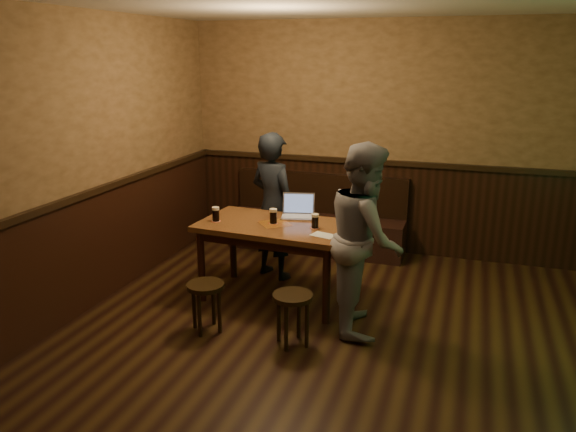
# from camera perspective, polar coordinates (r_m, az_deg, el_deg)

# --- Properties ---
(room) EXTENTS (5.04, 6.04, 2.84)m
(room) POSITION_cam_1_polar(r_m,az_deg,el_deg) (4.29, 4.62, -0.13)
(room) COLOR black
(room) RESTS_ON ground
(bench) EXTENTS (2.20, 0.50, 0.95)m
(bench) POSITION_cam_1_polar(r_m,az_deg,el_deg) (7.09, 2.96, -0.98)
(bench) COLOR black
(bench) RESTS_ON ground
(pub_table) EXTENTS (1.53, 0.94, 0.80)m
(pub_table) POSITION_cam_1_polar(r_m,az_deg,el_deg) (5.55, -1.33, -1.80)
(pub_table) COLOR #503416
(pub_table) RESTS_ON ground
(stool_left) EXTENTS (0.35, 0.35, 0.45)m
(stool_left) POSITION_cam_1_polar(r_m,az_deg,el_deg) (5.06, -8.34, -7.76)
(stool_left) COLOR black
(stool_left) RESTS_ON ground
(stool_right) EXTENTS (0.38, 0.38, 0.46)m
(stool_right) POSITION_cam_1_polar(r_m,az_deg,el_deg) (4.78, 0.47, -8.97)
(stool_right) COLOR black
(stool_right) RESTS_ON ground
(pint_left) EXTENTS (0.10, 0.10, 0.15)m
(pint_left) POSITION_cam_1_polar(r_m,az_deg,el_deg) (5.62, -7.35, 0.19)
(pint_left) COLOR #B43316
(pint_left) RESTS_ON pub_table
(pint_mid) EXTENTS (0.10, 0.10, 0.15)m
(pint_mid) POSITION_cam_1_polar(r_m,az_deg,el_deg) (5.50, -1.50, -0.01)
(pint_mid) COLOR #B43316
(pint_mid) RESTS_ON pub_table
(pint_right) EXTENTS (0.09, 0.09, 0.14)m
(pint_right) POSITION_cam_1_polar(r_m,az_deg,el_deg) (5.36, 2.77, -0.51)
(pint_right) COLOR #B43316
(pint_right) RESTS_ON pub_table
(laptop) EXTENTS (0.38, 0.33, 0.23)m
(laptop) POSITION_cam_1_polar(r_m,az_deg,el_deg) (5.74, 1.03, 0.52)
(laptop) COLOR silver
(laptop) RESTS_ON pub_table
(menu) EXTENTS (0.25, 0.20, 0.00)m
(menu) POSITION_cam_1_polar(r_m,az_deg,el_deg) (5.18, 3.61, -1.95)
(menu) COLOR silver
(menu) RESTS_ON pub_table
(person_suit) EXTENTS (0.69, 0.59, 1.61)m
(person_suit) POSITION_cam_1_polar(r_m,az_deg,el_deg) (6.11, -1.50, 1.03)
(person_suit) COLOR black
(person_suit) RESTS_ON ground
(person_grey) EXTENTS (0.82, 0.95, 1.69)m
(person_grey) POSITION_cam_1_polar(r_m,az_deg,el_deg) (4.97, 7.87, -2.23)
(person_grey) COLOR gray
(person_grey) RESTS_ON ground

